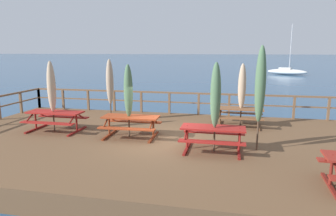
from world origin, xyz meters
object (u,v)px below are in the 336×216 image
at_px(patio_umbrella_tall_back_left, 110,82).
at_px(picnic_table_mid_centre, 131,122).
at_px(patio_umbrella_tall_front, 260,85).
at_px(picnic_table_back_right, 55,117).
at_px(patio_umbrella_tall_mid_left, 128,91).
at_px(patio_umbrella_short_mid, 242,87).
at_px(sailboat_distant, 287,71).
at_px(picnic_table_back_left, 213,133).
at_px(patio_umbrella_tall_back_right, 51,87).
at_px(picnic_table_front_left, 239,113).
at_px(patio_umbrella_short_front, 216,96).

bearing_deg(patio_umbrella_tall_back_left, picnic_table_mid_centre, -52.21).
height_order(patio_umbrella_tall_front, patio_umbrella_tall_back_left, patio_umbrella_tall_front).
height_order(picnic_table_back_right, patio_umbrella_tall_front, patio_umbrella_tall_front).
relative_size(patio_umbrella_tall_mid_left, patio_umbrella_short_mid, 1.02).
xyz_separation_m(picnic_table_back_right, picnic_table_mid_centre, (3.15, -0.18, -0.00)).
bearing_deg(sailboat_distant, picnic_table_back_left, -102.06).
distance_m(patio_umbrella_tall_back_right, patio_umbrella_tall_front, 7.63).
xyz_separation_m(picnic_table_back_left, patio_umbrella_tall_front, (1.36, 0.32, 1.51)).
height_order(patio_umbrella_tall_back_right, sailboat_distant, sailboat_distant).
relative_size(picnic_table_back_right, picnic_table_front_left, 1.09).
xyz_separation_m(picnic_table_back_right, patio_umbrella_tall_front, (7.52, -0.82, 1.51)).
bearing_deg(picnic_table_front_left, picnic_table_mid_centre, -147.49).
bearing_deg(patio_umbrella_short_mid, sailboat_distant, 78.21).
relative_size(patio_umbrella_short_mid, patio_umbrella_tall_back_left, 0.95).
height_order(picnic_table_back_right, patio_umbrella_tall_mid_left, patio_umbrella_tall_mid_left).
distance_m(patio_umbrella_tall_mid_left, patio_umbrella_short_front, 3.28).
xyz_separation_m(picnic_table_back_left, sailboat_distant, (8.82, 41.28, -0.70)).
height_order(patio_umbrella_tall_mid_left, patio_umbrella_short_front, patio_umbrella_short_front).
bearing_deg(picnic_table_back_right, picnic_table_back_left, -10.47).
distance_m(patio_umbrella_tall_back_right, patio_umbrella_short_front, 6.38).
bearing_deg(picnic_table_back_right, patio_umbrella_tall_mid_left, -3.65).
bearing_deg(patio_umbrella_short_front, sailboat_distant, 78.02).
height_order(picnic_table_back_right, picnic_table_front_left, same).
height_order(picnic_table_mid_centre, patio_umbrella_tall_mid_left, patio_umbrella_tall_mid_left).
bearing_deg(picnic_table_back_right, patio_umbrella_short_mid, 18.04).
xyz_separation_m(picnic_table_back_left, patio_umbrella_tall_mid_left, (-3.08, 0.94, 1.11)).
relative_size(picnic_table_back_right, picnic_table_back_left, 1.08).
bearing_deg(picnic_table_mid_centre, patio_umbrella_tall_back_right, 177.41).
bearing_deg(patio_umbrella_tall_back_left, patio_umbrella_short_front, -33.86).
height_order(picnic_table_front_left, patio_umbrella_short_front, patio_umbrella_short_front).
bearing_deg(picnic_table_back_left, patio_umbrella_short_front, -48.07).
bearing_deg(sailboat_distant, patio_umbrella_short_front, -101.98).
xyz_separation_m(picnic_table_front_left, patio_umbrella_short_front, (-0.81, -3.48, 1.20)).
height_order(picnic_table_mid_centre, patio_umbrella_tall_back_right, patio_umbrella_tall_back_right).
distance_m(picnic_table_back_right, patio_umbrella_short_front, 6.44).
xyz_separation_m(picnic_table_mid_centre, patio_umbrella_short_mid, (3.93, 2.49, 1.09)).
xyz_separation_m(patio_umbrella_tall_back_left, sailboat_distant, (13.52, 38.15, -1.88)).
distance_m(picnic_table_back_left, patio_umbrella_tall_front, 2.06).
bearing_deg(patio_umbrella_tall_mid_left, sailboat_distant, 73.57).
relative_size(picnic_table_front_left, patio_umbrella_short_front, 0.71).
bearing_deg(picnic_table_back_left, patio_umbrella_short_mid, 75.05).
height_order(patio_umbrella_short_mid, sailboat_distant, sailboat_distant).
bearing_deg(picnic_table_back_right, picnic_table_mid_centre, -3.26).
bearing_deg(patio_umbrella_tall_mid_left, patio_umbrella_tall_back_right, 177.04).
xyz_separation_m(patio_umbrella_tall_back_right, patio_umbrella_short_front, (6.27, -1.16, 0.03)).
height_order(patio_umbrella_tall_back_right, patio_umbrella_tall_back_left, patio_umbrella_tall_back_left).
distance_m(patio_umbrella_tall_back_left, sailboat_distant, 40.52).
height_order(patio_umbrella_tall_back_right, patio_umbrella_tall_front, patio_umbrella_tall_front).
bearing_deg(picnic_table_mid_centre, picnic_table_back_right, 176.74).
distance_m(picnic_table_front_left, patio_umbrella_tall_back_left, 5.69).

